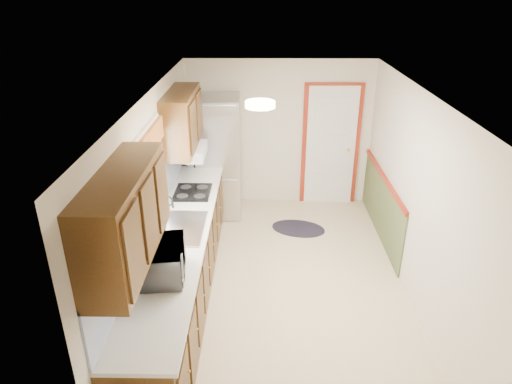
{
  "coord_description": "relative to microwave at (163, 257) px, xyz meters",
  "views": [
    {
      "loc": [
        -0.28,
        -4.68,
        3.47
      ],
      "look_at": [
        -0.35,
        0.33,
        1.15
      ],
      "focal_mm": 32.0,
      "sensor_mm": 36.0,
      "label": 1
    }
  ],
  "objects": [
    {
      "name": "back_wall_trim",
      "position": [
        2.19,
        3.31,
        -0.25
      ],
      "size": [
        1.12,
        2.3,
        2.08
      ],
      "color": "maroon",
      "rests_on": "ground"
    },
    {
      "name": "kitchen_run",
      "position": [
        -0.04,
        0.81,
        -0.33
      ],
      "size": [
        0.63,
        4.0,
        2.2
      ],
      "color": "#3E240E",
      "rests_on": "ground"
    },
    {
      "name": "room_shell",
      "position": [
        1.2,
        1.1,
        0.06
      ],
      "size": [
        3.2,
        5.2,
        2.52
      ],
      "color": "beige",
      "rests_on": "ground"
    },
    {
      "name": "cooktop",
      "position": [
        0.01,
        1.85,
        -0.19
      ],
      "size": [
        0.47,
        0.56,
        0.02
      ],
      "primitive_type": "cube",
      "color": "black",
      "rests_on": "kitchen_run"
    },
    {
      "name": "rug",
      "position": [
        1.49,
        2.57,
        -1.13
      ],
      "size": [
        0.93,
        0.72,
        0.01
      ],
      "primitive_type": "ellipsoid",
      "rotation": [
        0.0,
        0.0,
        -0.26
      ],
      "color": "black",
      "rests_on": "ground"
    },
    {
      "name": "refrigerator",
      "position": [
        0.18,
        3.15,
        -0.18
      ],
      "size": [
        0.82,
        0.81,
        1.91
      ],
      "rotation": [
        0.0,
        0.0,
        0.04
      ],
      "color": "#B7B7BC",
      "rests_on": "ground"
    },
    {
      "name": "ceiling_fixture",
      "position": [
        0.9,
        0.9,
        1.22
      ],
      "size": [
        0.3,
        0.3,
        0.06
      ],
      "primitive_type": "cylinder",
      "color": "#FFD88C",
      "rests_on": "room_shell"
    },
    {
      "name": "microwave",
      "position": [
        0.0,
        0.0,
        0.0
      ],
      "size": [
        0.39,
        0.62,
        0.39
      ],
      "primitive_type": "imported",
      "rotation": [
        0.0,
        0.0,
        1.7
      ],
      "color": "white",
      "rests_on": "kitchen_run"
    }
  ]
}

